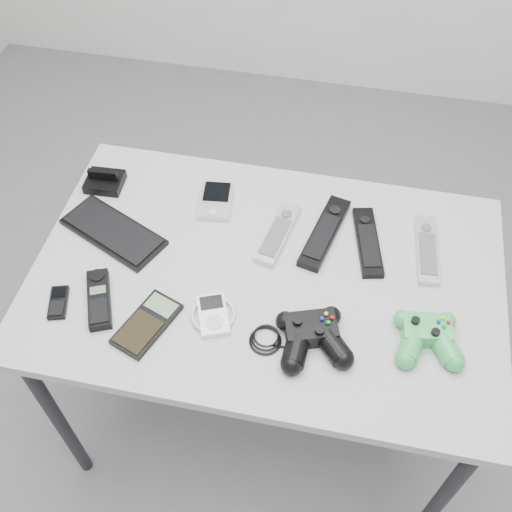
% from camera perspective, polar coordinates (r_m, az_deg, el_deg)
% --- Properties ---
extents(floor, '(3.50, 3.50, 0.00)m').
position_cam_1_polar(floor, '(2.03, 0.33, -13.10)').
color(floor, slate).
rests_on(floor, ground).
extents(desk, '(1.08, 0.70, 0.72)m').
position_cam_1_polar(desk, '(1.44, 1.01, -3.12)').
color(desk, gray).
rests_on(desk, floor).
extents(pda_keyboard, '(0.28, 0.21, 0.02)m').
position_cam_1_polar(pda_keyboard, '(1.49, -13.44, 2.29)').
color(pda_keyboard, black).
rests_on(pda_keyboard, desk).
extents(dock_bracket, '(0.10, 0.09, 0.05)m').
position_cam_1_polar(dock_bracket, '(1.61, -14.29, 7.20)').
color(dock_bracket, black).
rests_on(dock_bracket, desk).
extents(pda, '(0.10, 0.13, 0.02)m').
position_cam_1_polar(pda, '(1.52, -3.86, 5.30)').
color(pda, '#BCBBC3').
rests_on(pda, desk).
extents(remote_silver_a, '(0.08, 0.20, 0.02)m').
position_cam_1_polar(remote_silver_a, '(1.45, 2.11, 2.20)').
color(remote_silver_a, '#BCBBC3').
rests_on(remote_silver_a, desk).
extents(remote_black_a, '(0.10, 0.24, 0.02)m').
position_cam_1_polar(remote_black_a, '(1.46, 6.57, 2.28)').
color(remote_black_a, black).
rests_on(remote_black_a, desk).
extents(remote_black_b, '(0.09, 0.21, 0.02)m').
position_cam_1_polar(remote_black_b, '(1.46, 10.60, 1.38)').
color(remote_black_b, black).
rests_on(remote_black_b, desk).
extents(remote_silver_b, '(0.06, 0.21, 0.02)m').
position_cam_1_polar(remote_silver_b, '(1.47, 15.96, 0.63)').
color(remote_silver_b, '#B7B6BE').
rests_on(remote_silver_b, desk).
extents(mobile_phone, '(0.06, 0.09, 0.01)m').
position_cam_1_polar(mobile_phone, '(1.40, -18.31, -4.21)').
color(mobile_phone, black).
rests_on(mobile_phone, desk).
extents(cordless_handset, '(0.10, 0.16, 0.02)m').
position_cam_1_polar(cordless_handset, '(1.37, -14.72, -3.98)').
color(cordless_handset, black).
rests_on(cordless_handset, desk).
extents(calculator, '(0.13, 0.18, 0.02)m').
position_cam_1_polar(calculator, '(1.32, -10.35, -6.36)').
color(calculator, black).
rests_on(calculator, desk).
extents(mp3_player, '(0.13, 0.13, 0.02)m').
position_cam_1_polar(mp3_player, '(1.31, -4.11, -5.60)').
color(mp3_player, white).
rests_on(mp3_player, desk).
extents(controller_black, '(0.30, 0.24, 0.05)m').
position_cam_1_polar(controller_black, '(1.27, 5.38, -7.48)').
color(controller_black, black).
rests_on(controller_black, desk).
extents(controller_green, '(0.16, 0.17, 0.05)m').
position_cam_1_polar(controller_green, '(1.31, 16.00, -7.27)').
color(controller_green, green).
rests_on(controller_green, desk).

